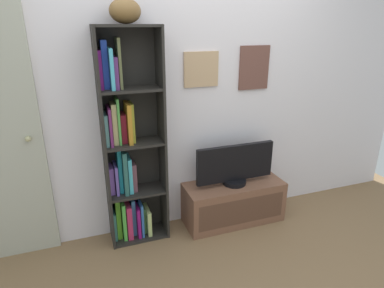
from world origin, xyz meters
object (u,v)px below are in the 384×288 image
(tv_stand, at_px, (233,202))
(television, at_px, (235,165))
(football, at_px, (125,11))
(bookshelf, at_px, (128,152))

(tv_stand, relative_size, television, 1.25)
(football, distance_m, television, 1.59)
(football, xyz_separation_m, television, (0.90, -0.06, -1.31))
(bookshelf, distance_m, television, 0.98)
(bookshelf, relative_size, television, 2.40)
(tv_stand, height_order, television, television)
(bookshelf, distance_m, football, 1.08)
(bookshelf, bearing_deg, tv_stand, -5.29)
(television, bearing_deg, tv_stand, -90.00)
(bookshelf, xyz_separation_m, tv_stand, (0.95, -0.09, -0.61))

